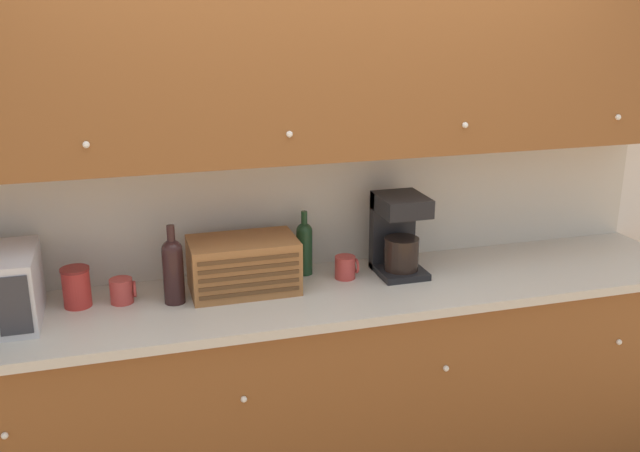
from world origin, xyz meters
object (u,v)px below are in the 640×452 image
at_px(storage_canister, 76,287).
at_px(coffee_maker, 398,233).
at_px(mug_blue_second, 122,291).
at_px(bread_box, 243,265).
at_px(second_wine_bottle, 304,246).
at_px(mug, 346,267).
at_px(wine_bottle, 173,268).

height_order(storage_canister, coffee_maker, coffee_maker).
height_order(mug_blue_second, bread_box, bread_box).
height_order(storage_canister, second_wine_bottle, second_wine_bottle).
bearing_deg(mug, wine_bottle, -175.66).
bearing_deg(coffee_maker, second_wine_bottle, 166.66).
xyz_separation_m(storage_canister, bread_box, (0.69, -0.02, 0.03)).
height_order(bread_box, mug, bread_box).
relative_size(mug_blue_second, wine_bottle, 0.32).
height_order(bread_box, second_wine_bottle, second_wine_bottle).
bearing_deg(wine_bottle, bread_box, 9.19).
bearing_deg(bread_box, mug, 1.20).
height_order(storage_canister, mug, storage_canister).
height_order(mug, coffee_maker, coffee_maker).
bearing_deg(second_wine_bottle, wine_bottle, -164.84).
distance_m(bread_box, mug, 0.47).
height_order(storage_canister, wine_bottle, wine_bottle).
bearing_deg(mug, coffee_maker, 1.41).
xyz_separation_m(storage_canister, mug, (1.15, -0.01, -0.03)).
xyz_separation_m(storage_canister, mug_blue_second, (0.18, -0.01, -0.03)).
xyz_separation_m(mug, coffee_maker, (0.25, 0.01, 0.14)).
bearing_deg(bread_box, wine_bottle, -170.81).
bearing_deg(second_wine_bottle, mug_blue_second, -172.72).
bearing_deg(wine_bottle, storage_canister, 169.33).
bearing_deg(coffee_maker, storage_canister, 179.66).
xyz_separation_m(mug_blue_second, wine_bottle, (0.21, -0.06, 0.10)).
distance_m(storage_canister, mug_blue_second, 0.18).
distance_m(storage_canister, bread_box, 0.69).
bearing_deg(bread_box, mug_blue_second, 178.72).
bearing_deg(wine_bottle, second_wine_bottle, 15.16).
relative_size(wine_bottle, second_wine_bottle, 1.12).
bearing_deg(storage_canister, second_wine_bottle, 5.24).
distance_m(mug_blue_second, second_wine_bottle, 0.82).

